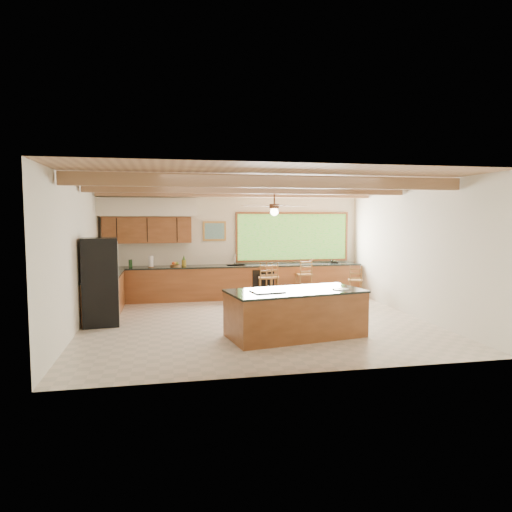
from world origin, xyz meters
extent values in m
plane|color=#B8AD98|center=(0.00, 0.00, 0.00)|extent=(7.20, 7.20, 0.00)
cube|color=beige|center=(0.00, 3.25, 1.50)|extent=(7.20, 0.04, 3.00)
cube|color=beige|center=(0.00, -3.25, 1.50)|extent=(7.20, 0.04, 3.00)
cube|color=beige|center=(-3.60, 0.00, 1.50)|extent=(0.04, 6.50, 3.00)
cube|color=beige|center=(3.60, 0.00, 1.50)|extent=(0.04, 6.50, 3.00)
cube|color=#9A714D|center=(0.00, 0.00, 3.00)|extent=(7.20, 6.50, 0.04)
cube|color=#886244|center=(0.00, -1.60, 2.86)|extent=(7.10, 0.15, 0.22)
cube|color=#886244|center=(0.00, 0.50, 2.86)|extent=(7.10, 0.15, 0.22)
cube|color=#886244|center=(0.00, 2.30, 2.86)|extent=(7.10, 0.15, 0.22)
cube|color=brown|center=(-2.35, 3.06, 1.90)|extent=(2.30, 0.35, 0.70)
cube|color=beige|center=(-2.35, 2.99, 2.50)|extent=(2.60, 0.50, 0.48)
cylinder|color=#FFEABF|center=(-3.05, 2.99, 2.27)|extent=(0.10, 0.10, 0.01)
cylinder|color=#FFEABF|center=(-1.65, 2.99, 2.27)|extent=(0.10, 0.10, 0.01)
cube|color=#84BB42|center=(1.70, 3.22, 1.67)|extent=(3.20, 0.04, 1.30)
cube|color=#AF7935|center=(-0.55, 3.22, 1.85)|extent=(0.64, 0.03, 0.54)
cube|color=#407459|center=(-0.55, 3.20, 1.85)|extent=(0.54, 0.01, 0.44)
cube|color=brown|center=(0.00, 2.91, 0.44)|extent=(7.00, 0.65, 0.88)
cube|color=black|center=(0.00, 2.91, 0.90)|extent=(7.04, 0.69, 0.04)
cube|color=brown|center=(-3.26, 1.35, 0.44)|extent=(0.65, 2.35, 0.88)
cube|color=black|center=(-3.26, 1.35, 0.90)|extent=(0.69, 2.39, 0.04)
cube|color=black|center=(0.70, 2.58, 0.42)|extent=(0.60, 0.02, 0.78)
cube|color=silver|center=(0.00, 2.91, 0.91)|extent=(0.50, 0.38, 0.03)
cylinder|color=silver|center=(0.00, 3.11, 1.07)|extent=(0.03, 0.03, 0.30)
cylinder|color=silver|center=(0.00, 3.01, 1.20)|extent=(0.03, 0.20, 0.03)
cylinder|color=silver|center=(-2.27, 2.85, 1.07)|extent=(0.12, 0.12, 0.30)
cylinder|color=#1D3F19|center=(-2.82, 2.92, 1.02)|extent=(0.06, 0.06, 0.20)
cylinder|color=#1D3F19|center=(-2.78, 2.96, 1.02)|extent=(0.06, 0.06, 0.21)
cube|color=black|center=(2.84, 2.90, 0.97)|extent=(0.24, 0.20, 0.09)
cube|color=brown|center=(0.49, -1.24, 0.42)|extent=(2.65, 1.56, 0.84)
cube|color=black|center=(0.49, -1.24, 0.86)|extent=(2.69, 1.61, 0.04)
cube|color=black|center=(-0.07, -1.34, 0.89)|extent=(0.62, 0.53, 0.02)
cylinder|color=silver|center=(1.35, -1.34, 0.89)|extent=(0.31, 0.31, 0.02)
cube|color=black|center=(-3.22, 0.40, 0.91)|extent=(0.78, 0.76, 1.82)
cube|color=silver|center=(-2.87, 0.40, 0.91)|extent=(0.03, 0.05, 1.67)
cube|color=brown|center=(0.91, 2.45, 0.63)|extent=(0.44, 0.44, 0.04)
cylinder|color=brown|center=(0.76, 2.30, 0.31)|extent=(0.04, 0.04, 0.61)
cylinder|color=brown|center=(1.05, 2.30, 0.31)|extent=(0.04, 0.04, 0.61)
cylinder|color=brown|center=(0.76, 2.60, 0.31)|extent=(0.04, 0.04, 0.61)
cylinder|color=brown|center=(1.05, 2.60, 0.31)|extent=(0.04, 0.04, 0.61)
cube|color=brown|center=(0.70, 2.28, 0.64)|extent=(0.43, 0.43, 0.04)
cylinder|color=brown|center=(0.55, 2.13, 0.31)|extent=(0.04, 0.04, 0.62)
cylinder|color=brown|center=(0.85, 2.13, 0.31)|extent=(0.04, 0.04, 0.62)
cylinder|color=brown|center=(0.55, 2.43, 0.31)|extent=(0.04, 0.04, 0.62)
cylinder|color=brown|center=(0.85, 2.43, 0.31)|extent=(0.04, 0.04, 0.62)
cube|color=brown|center=(1.79, 2.45, 0.68)|extent=(0.44, 0.44, 0.04)
cylinder|color=brown|center=(1.63, 2.29, 0.33)|extent=(0.04, 0.04, 0.66)
cylinder|color=brown|center=(1.95, 2.29, 0.33)|extent=(0.04, 0.04, 0.66)
cylinder|color=brown|center=(1.63, 2.61, 0.33)|extent=(0.04, 0.04, 0.66)
cylinder|color=brown|center=(1.95, 2.61, 0.33)|extent=(0.04, 0.04, 0.66)
cube|color=brown|center=(2.93, 1.60, 0.61)|extent=(0.47, 0.47, 0.04)
cylinder|color=brown|center=(2.79, 1.46, 0.29)|extent=(0.03, 0.03, 0.59)
cylinder|color=brown|center=(3.08, 1.46, 0.29)|extent=(0.03, 0.03, 0.59)
cylinder|color=brown|center=(2.79, 1.74, 0.29)|extent=(0.03, 0.03, 0.59)
cylinder|color=brown|center=(3.08, 1.74, 0.29)|extent=(0.03, 0.03, 0.59)
camera|label=1|loc=(-1.87, -9.39, 2.26)|focal=32.00mm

